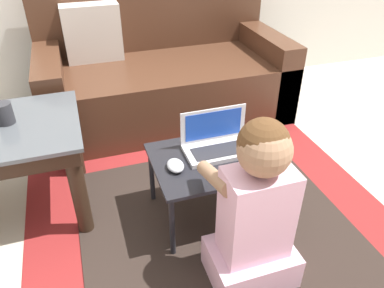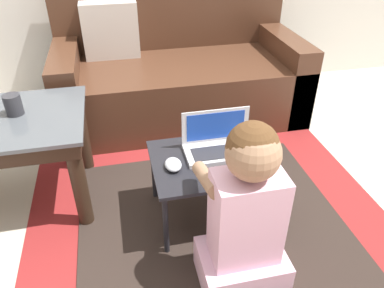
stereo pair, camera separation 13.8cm
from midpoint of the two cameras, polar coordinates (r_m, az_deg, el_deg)
ground_plane at (r=1.86m, az=-3.89°, el=-11.37°), size 16.00×16.00×0.00m
area_rug at (r=1.75m, az=2.56°, el=-14.68°), size 1.73×1.95×0.01m
couch at (r=2.66m, az=-6.21°, el=10.79°), size 1.61×0.84×0.90m
laptop_desk at (r=1.69m, az=0.50°, el=-3.28°), size 0.52×0.42×0.34m
laptop at (r=1.71m, az=1.64°, el=-0.06°), size 0.32×0.17×0.18m
computer_mouse at (r=1.60m, az=-5.01°, el=-3.36°), size 0.07×0.10×0.03m
person_seated at (r=1.40m, az=6.86°, el=-10.35°), size 0.33×0.39×0.73m
cup_on_table at (r=1.84m, az=-28.70°, el=4.07°), size 0.08×0.08×0.09m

